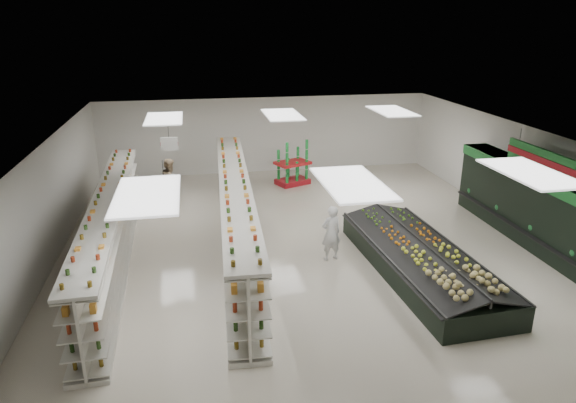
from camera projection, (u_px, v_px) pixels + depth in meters
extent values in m
plane|color=beige|center=(307.00, 245.00, 15.08)|extent=(16.00, 16.00, 0.00)
cube|color=white|center=(308.00, 138.00, 14.01)|extent=(14.00, 16.00, 0.02)
cube|color=white|center=(266.00, 135.00, 21.95)|extent=(14.00, 0.02, 3.20)
cube|color=white|center=(433.00, 375.00, 7.14)|extent=(14.00, 0.02, 3.20)
cube|color=white|center=(45.00, 210.00, 13.33)|extent=(0.02, 16.00, 3.20)
cube|color=white|center=(529.00, 180.00, 15.76)|extent=(0.02, 16.00, 3.20)
cube|color=black|center=(545.00, 214.00, 14.46)|extent=(0.80, 8.00, 2.20)
cube|color=#1E722C|center=(550.00, 182.00, 14.14)|extent=(0.85, 8.00, 0.30)
cube|color=black|center=(534.00, 232.00, 14.60)|extent=(0.55, 7.80, 0.15)
cube|color=silver|center=(542.00, 206.00, 14.35)|extent=(0.45, 7.70, 0.03)
cube|color=silver|center=(544.00, 196.00, 14.25)|extent=(0.45, 7.70, 0.03)
cube|color=white|center=(164.00, 184.00, 11.65)|extent=(0.50, 0.06, 0.40)
cube|color=maroon|center=(164.00, 184.00, 11.65)|extent=(0.52, 0.02, 0.12)
cylinder|color=black|center=(163.00, 171.00, 11.54)|extent=(0.01, 0.01, 0.50)
cube|color=white|center=(169.00, 144.00, 15.35)|extent=(0.50, 0.06, 0.40)
cube|color=maroon|center=(169.00, 144.00, 15.35)|extent=(0.52, 0.02, 0.12)
cylinder|color=black|center=(169.00, 134.00, 15.25)|extent=(0.01, 0.01, 0.50)
cube|color=#1E722C|center=(545.00, 161.00, 13.89)|extent=(0.10, 3.20, 0.60)
cube|color=maroon|center=(543.00, 161.00, 13.88)|extent=(0.03, 3.20, 0.18)
cylinder|color=black|center=(520.00, 137.00, 14.87)|extent=(0.01, 0.01, 0.50)
cube|color=silver|center=(115.00, 259.00, 14.12)|extent=(1.11, 10.66, 0.11)
cube|color=silver|center=(112.00, 231.00, 13.84)|extent=(0.36, 10.63, 1.77)
cube|color=silver|center=(108.00, 199.00, 13.53)|extent=(1.11, 10.66, 0.07)
cube|color=silver|center=(107.00, 256.00, 14.04)|extent=(0.70, 10.56, 0.03)
cube|color=silver|center=(105.00, 243.00, 13.91)|extent=(0.70, 10.56, 0.03)
cube|color=silver|center=(104.00, 230.00, 13.78)|extent=(0.70, 10.56, 0.03)
cube|color=silver|center=(102.00, 216.00, 13.65)|extent=(0.70, 10.56, 0.03)
cube|color=silver|center=(100.00, 203.00, 13.52)|extent=(0.70, 10.56, 0.03)
cube|color=silver|center=(123.00, 254.00, 14.13)|extent=(0.70, 10.56, 0.03)
cube|color=silver|center=(121.00, 242.00, 14.00)|extent=(0.70, 10.56, 0.03)
cube|color=silver|center=(120.00, 228.00, 13.87)|extent=(0.70, 10.56, 0.03)
cube|color=silver|center=(118.00, 215.00, 13.74)|extent=(0.70, 10.56, 0.03)
cube|color=silver|center=(116.00, 201.00, 13.61)|extent=(0.70, 10.56, 0.03)
cube|color=silver|center=(237.00, 243.00, 15.09)|extent=(1.37, 11.47, 0.11)
cube|color=silver|center=(236.00, 215.00, 14.79)|extent=(0.57, 11.43, 1.91)
cube|color=silver|center=(234.00, 182.00, 14.46)|extent=(1.37, 11.47, 0.08)
cube|color=silver|center=(229.00, 240.00, 15.02)|extent=(0.93, 11.35, 0.03)
cube|color=silver|center=(229.00, 227.00, 14.89)|extent=(0.93, 11.35, 0.03)
cube|color=silver|center=(228.00, 213.00, 14.75)|extent=(0.93, 11.35, 0.03)
cube|color=silver|center=(227.00, 200.00, 14.61)|extent=(0.93, 11.35, 0.03)
cube|color=silver|center=(227.00, 186.00, 14.47)|extent=(0.93, 11.35, 0.03)
cube|color=silver|center=(244.00, 239.00, 15.08)|extent=(0.93, 11.35, 0.03)
cube|color=silver|center=(244.00, 226.00, 14.94)|extent=(0.93, 11.35, 0.03)
cube|color=silver|center=(243.00, 213.00, 14.80)|extent=(0.93, 11.35, 0.03)
cube|color=silver|center=(243.00, 199.00, 14.66)|extent=(0.93, 11.35, 0.03)
cube|color=silver|center=(242.00, 185.00, 14.52)|extent=(0.93, 11.35, 0.03)
cube|color=black|center=(420.00, 262.00, 13.35)|extent=(2.38, 6.20, 0.61)
cube|color=#262626|center=(385.00, 255.00, 13.02)|extent=(0.34, 6.11, 0.05)
cube|color=#262626|center=(457.00, 247.00, 13.46)|extent=(0.34, 6.11, 0.05)
cube|color=black|center=(402.00, 250.00, 13.09)|extent=(1.41, 6.07, 0.31)
cube|color=black|center=(441.00, 246.00, 13.33)|extent=(1.41, 6.07, 0.31)
cube|color=#262626|center=(422.00, 245.00, 13.18)|extent=(0.33, 6.02, 0.22)
cube|color=maroon|center=(293.00, 181.00, 20.67)|extent=(1.47, 1.24, 0.21)
cube|color=red|center=(293.00, 163.00, 20.41)|extent=(1.53, 1.31, 0.10)
imported|color=silver|center=(331.00, 233.00, 13.95)|extent=(0.64, 0.49, 1.57)
imported|color=tan|center=(171.00, 181.00, 18.28)|extent=(0.59, 0.86, 1.65)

